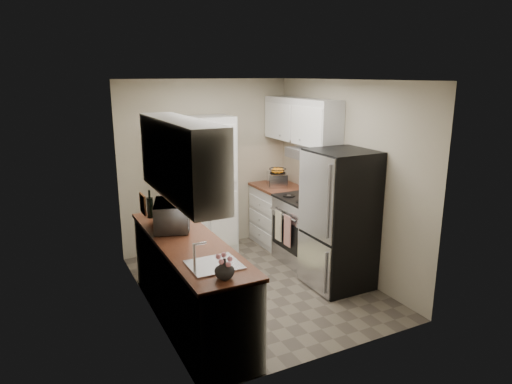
# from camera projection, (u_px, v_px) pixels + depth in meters

# --- Properties ---
(ground) EXTENTS (3.20, 3.20, 0.00)m
(ground) POSITION_uv_depth(u_px,v_px,m) (255.00, 286.00, 5.69)
(ground) COLOR #665B4C
(ground) RESTS_ON ground
(room_shell) EXTENTS (2.64, 3.24, 2.52)m
(room_shell) POSITION_uv_depth(u_px,v_px,m) (254.00, 158.00, 5.26)
(room_shell) COLOR #C1B69C
(room_shell) RESTS_ON ground
(pantry_cabinet) EXTENTS (0.90, 0.55, 2.00)m
(pantry_cabinet) POSITION_uv_depth(u_px,v_px,m) (201.00, 187.00, 6.49)
(pantry_cabinet) COLOR silver
(pantry_cabinet) RESTS_ON ground
(base_cabinet_left) EXTENTS (0.60, 2.30, 0.88)m
(base_cabinet_left) POSITION_uv_depth(u_px,v_px,m) (190.00, 283.00, 4.77)
(base_cabinet_left) COLOR silver
(base_cabinet_left) RESTS_ON ground
(countertop_left) EXTENTS (0.63, 2.33, 0.04)m
(countertop_left) POSITION_uv_depth(u_px,v_px,m) (188.00, 242.00, 4.66)
(countertop_left) COLOR brown
(countertop_left) RESTS_ON base_cabinet_left
(base_cabinet_right) EXTENTS (0.60, 0.80, 0.88)m
(base_cabinet_right) POSITION_uv_depth(u_px,v_px,m) (278.00, 216.00, 7.04)
(base_cabinet_right) COLOR silver
(base_cabinet_right) RESTS_ON ground
(countertop_right) EXTENTS (0.63, 0.83, 0.04)m
(countertop_right) POSITION_uv_depth(u_px,v_px,m) (278.00, 187.00, 6.92)
(countertop_right) COLOR brown
(countertop_right) RESTS_ON base_cabinet_right
(electric_range) EXTENTS (0.71, 0.78, 1.13)m
(electric_range) POSITION_uv_depth(u_px,v_px,m) (305.00, 229.00, 6.33)
(electric_range) COLOR #B7B7BC
(electric_range) RESTS_ON ground
(refrigerator) EXTENTS (0.70, 0.72, 1.70)m
(refrigerator) POSITION_uv_depth(u_px,v_px,m) (340.00, 220.00, 5.53)
(refrigerator) COLOR #B7B7BC
(refrigerator) RESTS_ON ground
(microwave) EXTENTS (0.53, 0.64, 0.30)m
(microwave) POSITION_uv_depth(u_px,v_px,m) (172.00, 215.00, 4.97)
(microwave) COLOR silver
(microwave) RESTS_ON countertop_left
(wine_bottle) EXTENTS (0.08, 0.08, 0.30)m
(wine_bottle) POSITION_uv_depth(u_px,v_px,m) (150.00, 205.00, 5.34)
(wine_bottle) COLOR black
(wine_bottle) RESTS_ON countertop_left
(flower_vase) EXTENTS (0.18, 0.18, 0.17)m
(flower_vase) POSITION_uv_depth(u_px,v_px,m) (224.00, 269.00, 3.76)
(flower_vase) COLOR beige
(flower_vase) RESTS_ON countertop_left
(cutting_board) EXTENTS (0.06, 0.22, 0.28)m
(cutting_board) POSITION_uv_depth(u_px,v_px,m) (167.00, 203.00, 5.48)
(cutting_board) COLOR green
(cutting_board) RESTS_ON countertop_left
(toaster_oven) EXTENTS (0.38, 0.42, 0.20)m
(toaster_oven) POSITION_uv_depth(u_px,v_px,m) (277.00, 180.00, 6.87)
(toaster_oven) COLOR silver
(toaster_oven) RESTS_ON countertop_right
(fruit_basket) EXTENTS (0.29, 0.29, 0.11)m
(fruit_basket) POSITION_uv_depth(u_px,v_px,m) (278.00, 170.00, 6.82)
(fruit_basket) COLOR orange
(fruit_basket) RESTS_ON toaster_oven
(kitchen_mat) EXTENTS (0.56, 0.88, 0.01)m
(kitchen_mat) POSITION_uv_depth(u_px,v_px,m) (233.00, 271.00, 6.11)
(kitchen_mat) COLOR #BFB984
(kitchen_mat) RESTS_ON ground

